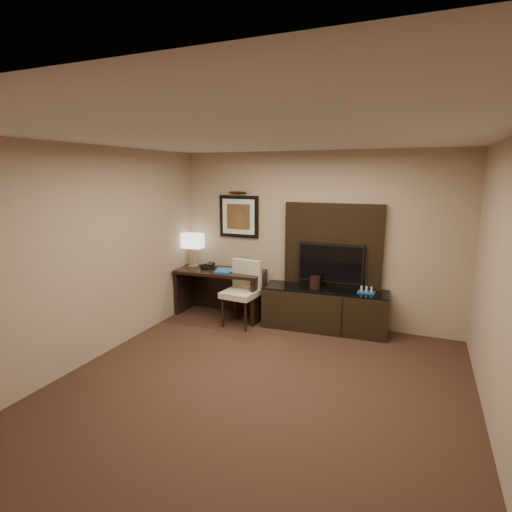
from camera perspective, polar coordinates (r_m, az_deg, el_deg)
The scene contains 19 objects.
floor at distance 4.54m, azimuth -0.54°, elevation -19.56°, with size 4.50×5.00×0.01m, color #351F18.
ceiling at distance 3.90m, azimuth -0.62°, elevation 16.86°, with size 4.50×5.00×0.01m, color silver.
wall_back at distance 6.34m, azimuth 8.38°, elevation 2.45°, with size 4.50×0.01×2.70m, color tan.
wall_front at distance 2.11m, azimuth -29.93°, elevation -18.02°, with size 4.50×0.01×2.70m, color tan.
wall_left at distance 5.29m, azimuth -23.57°, elevation -0.19°, with size 0.01×5.00×2.70m, color tan.
desk at distance 6.76m, azimuth -5.08°, elevation -5.24°, with size 1.46×0.63×0.78m, color black.
credenza at distance 6.24m, azimuth 9.73°, elevation -7.48°, with size 1.87×0.52×0.64m, color black.
tv_wall_panel at distance 6.23m, azimuth 10.90°, elevation 1.46°, with size 1.50×0.12×1.30m, color black.
tv at distance 6.18m, azimuth 10.62°, elevation -0.98°, with size 1.00×0.08×0.60m, color black.
artwork at distance 6.71m, azimuth -2.45°, elevation 5.65°, with size 0.70×0.04×0.70m, color black.
picture_light at distance 6.65m, azimuth -2.62°, elevation 9.05°, with size 0.04×0.04×0.30m, color #402514.
desk_chair at distance 6.25m, azimuth -2.26°, elevation -5.31°, with size 0.50×0.58×1.05m, color beige, non-canonical shape.
table_lamp at distance 6.95m, azimuth -8.99°, elevation 0.72°, with size 0.33×0.19×0.53m, color #9A8160, non-canonical shape.
desk_phone at distance 6.76m, azimuth -6.89°, elevation -1.45°, with size 0.19×0.17×0.09m, color black, non-canonical shape.
blue_folder at distance 6.57m, azimuth -4.60°, elevation -2.09°, with size 0.25×0.34×0.02m, color #1953A4.
book at distance 6.60m, azimuth -4.39°, elevation -1.18°, with size 0.16×0.02×0.21m, color #BBA593.
water_bottle at distance 6.54m, azimuth -1.90°, elevation -1.49°, with size 0.05×0.05×0.16m, color silver.
ice_bucket at distance 6.13m, azimuth 8.43°, elevation -3.76°, with size 0.17×0.17×0.18m, color black.
minibar_tray at distance 6.05m, azimuth 15.49°, elevation -4.72°, with size 0.24×0.15×0.09m, color #194BA6, non-canonical shape.
Camera 1 is at (1.53, -3.57, 2.34)m, focal length 28.00 mm.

